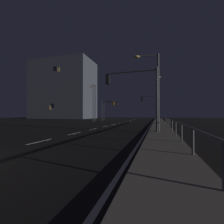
{
  "coord_description": "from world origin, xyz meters",
  "views": [
    {
      "loc": [
        6.67,
        -2.7,
        1.62
      ],
      "look_at": [
        -1.06,
        23.93,
        2.0
      ],
      "focal_mm": 25.18,
      "sensor_mm": 36.0,
      "label": 1
    }
  ],
  "objects_px": {
    "building_distant": "(64,90)",
    "street_lamp_corner": "(95,100)",
    "traffic_light_near_left": "(110,107)",
    "street_lamp_across_street": "(93,100)",
    "street_lamp_mid_block": "(154,84)",
    "street_lamp_far_end": "(157,96)",
    "traffic_light_far_right": "(107,107)",
    "traffic_light_near_right": "(133,87)",
    "traffic_light_mid_left": "(150,103)"
  },
  "relations": [
    {
      "from": "building_distant",
      "to": "street_lamp_corner",
      "type": "bearing_deg",
      "value": -43.06
    },
    {
      "from": "traffic_light_near_left",
      "to": "street_lamp_across_street",
      "type": "bearing_deg",
      "value": -108.81
    },
    {
      "from": "street_lamp_mid_block",
      "to": "street_lamp_far_end",
      "type": "xyz_separation_m",
      "value": [
        0.27,
        10.15,
        0.09
      ]
    },
    {
      "from": "traffic_light_far_right",
      "to": "traffic_light_near_right",
      "type": "height_order",
      "value": "traffic_light_near_right"
    },
    {
      "from": "traffic_light_near_left",
      "to": "traffic_light_near_right",
      "type": "bearing_deg",
      "value": -68.53
    },
    {
      "from": "street_lamp_mid_block",
      "to": "street_lamp_corner",
      "type": "relative_size",
      "value": 0.8
    },
    {
      "from": "traffic_light_near_left",
      "to": "street_lamp_far_end",
      "type": "xyz_separation_m",
      "value": [
        11.65,
        -14.11,
        0.84
      ]
    },
    {
      "from": "traffic_light_far_right",
      "to": "building_distant",
      "type": "bearing_deg",
      "value": 143.24
    },
    {
      "from": "traffic_light_far_right",
      "to": "building_distant",
      "type": "height_order",
      "value": "building_distant"
    },
    {
      "from": "street_lamp_mid_block",
      "to": "street_lamp_corner",
      "type": "distance_m",
      "value": 23.87
    },
    {
      "from": "traffic_light_near_left",
      "to": "street_lamp_corner",
      "type": "distance_m",
      "value": 5.35
    },
    {
      "from": "traffic_light_far_right",
      "to": "street_lamp_mid_block",
      "type": "relative_size",
      "value": 0.73
    },
    {
      "from": "traffic_light_mid_left",
      "to": "traffic_light_near_right",
      "type": "distance_m",
      "value": 18.05
    },
    {
      "from": "traffic_light_near_left",
      "to": "street_lamp_mid_block",
      "type": "distance_m",
      "value": 26.81
    },
    {
      "from": "traffic_light_mid_left",
      "to": "street_lamp_corner",
      "type": "height_order",
      "value": "street_lamp_corner"
    },
    {
      "from": "traffic_light_near_left",
      "to": "street_lamp_corner",
      "type": "xyz_separation_m",
      "value": [
        -2.19,
        -4.64,
        1.52
      ]
    },
    {
      "from": "traffic_light_near_left",
      "to": "street_lamp_across_street",
      "type": "height_order",
      "value": "street_lamp_across_street"
    },
    {
      "from": "traffic_light_far_right",
      "to": "street_lamp_corner",
      "type": "distance_m",
      "value": 3.59
    },
    {
      "from": "traffic_light_mid_left",
      "to": "building_distant",
      "type": "height_order",
      "value": "building_distant"
    },
    {
      "from": "street_lamp_mid_block",
      "to": "street_lamp_far_end",
      "type": "bearing_deg",
      "value": 88.48
    },
    {
      "from": "street_lamp_mid_block",
      "to": "street_lamp_across_street",
      "type": "height_order",
      "value": "street_lamp_across_street"
    },
    {
      "from": "street_lamp_across_street",
      "to": "street_lamp_corner",
      "type": "height_order",
      "value": "street_lamp_corner"
    },
    {
      "from": "street_lamp_across_street",
      "to": "building_distant",
      "type": "relative_size",
      "value": 0.35
    },
    {
      "from": "traffic_light_mid_left",
      "to": "street_lamp_mid_block",
      "type": "height_order",
      "value": "street_lamp_mid_block"
    },
    {
      "from": "traffic_light_far_right",
      "to": "street_lamp_mid_block",
      "type": "height_order",
      "value": "street_lamp_mid_block"
    },
    {
      "from": "traffic_light_far_right",
      "to": "street_lamp_corner",
      "type": "xyz_separation_m",
      "value": [
        -2.29,
        -2.29,
        1.55
      ]
    },
    {
      "from": "street_lamp_across_street",
      "to": "building_distant",
      "type": "xyz_separation_m",
      "value": [
        -21.49,
        21.42,
        6.13
      ]
    },
    {
      "from": "traffic_light_far_right",
      "to": "traffic_light_near_right",
      "type": "relative_size",
      "value": 0.89
    },
    {
      "from": "traffic_light_mid_left",
      "to": "traffic_light_near_right",
      "type": "bearing_deg",
      "value": -91.78
    },
    {
      "from": "street_lamp_far_end",
      "to": "street_lamp_corner",
      "type": "distance_m",
      "value": 16.78
    },
    {
      "from": "traffic_light_far_right",
      "to": "street_lamp_far_end",
      "type": "height_order",
      "value": "street_lamp_far_end"
    },
    {
      "from": "traffic_light_mid_left",
      "to": "street_lamp_mid_block",
      "type": "xyz_separation_m",
      "value": [
        1.2,
        -17.85,
        0.43
      ]
    },
    {
      "from": "street_lamp_far_end",
      "to": "building_distant",
      "type": "xyz_separation_m",
      "value": [
        -35.21,
        29.45,
        6.67
      ]
    },
    {
      "from": "street_lamp_mid_block",
      "to": "building_distant",
      "type": "distance_m",
      "value": 53.25
    },
    {
      "from": "street_lamp_far_end",
      "to": "street_lamp_across_street",
      "type": "bearing_deg",
      "value": 149.64
    },
    {
      "from": "street_lamp_mid_block",
      "to": "street_lamp_far_end",
      "type": "relative_size",
      "value": 0.98
    },
    {
      "from": "street_lamp_mid_block",
      "to": "traffic_light_far_right",
      "type": "bearing_deg",
      "value": 117.22
    },
    {
      "from": "traffic_light_mid_left",
      "to": "traffic_light_far_right",
      "type": "bearing_deg",
      "value": 157.99
    },
    {
      "from": "street_lamp_far_end",
      "to": "traffic_light_far_right",
      "type": "bearing_deg",
      "value": 134.44
    },
    {
      "from": "traffic_light_near_right",
      "to": "building_distant",
      "type": "bearing_deg",
      "value": 129.82
    },
    {
      "from": "traffic_light_mid_left",
      "to": "building_distant",
      "type": "xyz_separation_m",
      "value": [
        -33.74,
        21.75,
        7.19
      ]
    },
    {
      "from": "traffic_light_near_left",
      "to": "building_distant",
      "type": "height_order",
      "value": "building_distant"
    },
    {
      "from": "traffic_light_far_right",
      "to": "street_lamp_across_street",
      "type": "height_order",
      "value": "street_lamp_across_street"
    },
    {
      "from": "street_lamp_corner",
      "to": "street_lamp_far_end",
      "type": "bearing_deg",
      "value": -34.41
    },
    {
      "from": "street_lamp_corner",
      "to": "building_distant",
      "type": "bearing_deg",
      "value": 136.94
    },
    {
      "from": "street_lamp_across_street",
      "to": "street_lamp_far_end",
      "type": "xyz_separation_m",
      "value": [
        13.72,
        -8.04,
        -0.54
      ]
    },
    {
      "from": "traffic_light_near_right",
      "to": "street_lamp_mid_block",
      "type": "relative_size",
      "value": 0.82
    },
    {
      "from": "building_distant",
      "to": "street_lamp_across_street",
      "type": "bearing_deg",
      "value": -44.9
    },
    {
      "from": "street_lamp_mid_block",
      "to": "street_lamp_corner",
      "type": "height_order",
      "value": "street_lamp_corner"
    },
    {
      "from": "street_lamp_corner",
      "to": "building_distant",
      "type": "height_order",
      "value": "building_distant"
    }
  ]
}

